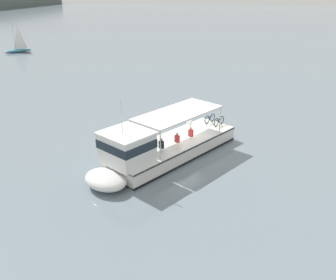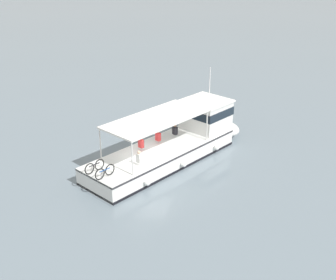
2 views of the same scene
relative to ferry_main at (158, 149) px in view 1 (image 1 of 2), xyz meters
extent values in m
plane|color=slate|center=(2.69, -1.32, -1.02)|extent=(400.00, 400.00, 0.00)
cube|color=white|center=(1.38, -0.84, -0.47)|extent=(10.90, 8.33, 1.10)
ellipsoid|color=white|center=(-3.92, 2.37, -0.47)|extent=(3.41, 3.66, 1.01)
cube|color=black|center=(1.38, -0.84, -0.92)|extent=(10.92, 8.37, 0.16)
cube|color=#2D2D33|center=(1.38, -0.84, 0.00)|extent=(10.93, 8.38, 0.10)
cube|color=white|center=(-2.38, 1.44, 1.03)|extent=(3.63, 3.67, 1.90)
cube|color=#19232D|center=(-2.38, 1.44, 1.37)|extent=(3.70, 3.75, 0.56)
cube|color=white|center=(-2.38, 1.44, 2.04)|extent=(3.85, 3.89, 0.12)
cube|color=white|center=(1.77, -1.07, 2.13)|extent=(7.26, 5.99, 0.10)
cylinder|color=silver|center=(-1.72, -0.55, 1.08)|extent=(0.08, 0.08, 2.00)
cylinder|color=silver|center=(-0.31, 1.77, 1.08)|extent=(0.08, 0.08, 2.00)
cylinder|color=silver|center=(3.84, -3.92, 1.08)|extent=(0.08, 0.08, 2.00)
cylinder|color=silver|center=(5.25, -1.59, 1.08)|extent=(0.08, 0.08, 2.00)
cylinder|color=silver|center=(-2.64, 1.60, 3.20)|extent=(0.06, 0.06, 2.20)
sphere|color=white|center=(-0.61, 2.44, -0.52)|extent=(0.36, 0.36, 0.36)
sphere|color=white|center=(2.22, 0.74, -0.52)|extent=(0.36, 0.36, 0.36)
sphere|color=white|center=(4.87, -0.87, -0.52)|extent=(0.36, 0.36, 0.36)
torus|color=black|center=(5.04, -3.58, 0.41)|extent=(0.60, 0.39, 0.66)
torus|color=black|center=(5.64, -3.94, 0.41)|extent=(0.60, 0.39, 0.66)
cylinder|color=#232328|center=(5.34, -3.76, 0.53)|extent=(0.63, 0.41, 0.06)
torus|color=black|center=(5.51, -2.81, 0.41)|extent=(0.60, 0.39, 0.66)
torus|color=black|center=(6.10, -3.17, 0.41)|extent=(0.60, 0.39, 0.66)
cylinder|color=#1E478C|center=(5.80, -2.99, 0.53)|extent=(0.63, 0.41, 0.06)
cube|color=white|center=(4.06, -1.55, 0.54)|extent=(0.35, 0.39, 0.52)
sphere|color=beige|center=(4.06, -1.55, 0.91)|extent=(0.20, 0.20, 0.20)
cube|color=red|center=(2.09, -1.96, 0.54)|extent=(0.35, 0.39, 0.52)
sphere|color=tan|center=(2.09, -1.96, 0.91)|extent=(0.20, 0.20, 0.20)
cube|color=red|center=(0.84, -1.18, 0.54)|extent=(0.35, 0.39, 0.52)
sphere|color=beige|center=(0.84, -1.18, 0.91)|extent=(0.20, 0.20, 0.20)
cube|color=black|center=(-0.37, -0.32, 0.54)|extent=(0.35, 0.39, 0.52)
sphere|color=#9E7051|center=(-0.37, -0.32, 0.91)|extent=(0.20, 0.20, 0.20)
ellipsoid|color=teal|center=(38.45, 34.80, -0.72)|extent=(4.36, 4.41, 0.60)
cylinder|color=silver|center=(38.24, 35.02, 1.98)|extent=(0.08, 0.08, 4.80)
pyramid|color=white|center=(38.86, 34.43, 1.67)|extent=(1.23, 1.26, 4.08)
camera|label=1|loc=(-22.34, -5.19, 10.50)|focal=39.25mm
camera|label=2|loc=(25.45, 4.65, 11.57)|focal=46.42mm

